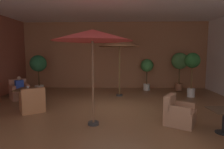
% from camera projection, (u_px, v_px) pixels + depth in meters
% --- Properties ---
extents(ground_plane, '(10.71, 9.26, 0.02)m').
position_uv_depth(ground_plane, '(112.00, 111.00, 6.73)').
color(ground_plane, brown).
extents(wall_back_brick, '(10.71, 0.08, 3.82)m').
position_uv_depth(wall_back_brick, '(114.00, 55.00, 11.08)').
color(wall_back_brick, '#9B6343').
rests_on(wall_back_brick, ground_plane).
extents(cafe_table_front_left, '(0.80, 0.80, 0.62)m').
position_uv_depth(cafe_table_front_left, '(27.00, 92.00, 7.61)').
color(cafe_table_front_left, black).
rests_on(cafe_table_front_left, ground_plane).
extents(armchair_front_left_north, '(1.06, 1.07, 0.86)m').
position_uv_depth(armchair_front_left_north, '(19.00, 92.00, 8.53)').
color(armchair_front_left_north, '#A86A52').
rests_on(armchair_front_left_north, ground_plane).
extents(armchair_front_left_east, '(1.05, 1.05, 0.87)m').
position_uv_depth(armchair_front_left_east, '(32.00, 102.00, 6.67)').
color(armchair_front_left_east, '#B06F44').
rests_on(armchair_front_left_east, ground_plane).
extents(cafe_table_front_right, '(0.72, 0.72, 0.62)m').
position_uv_depth(cafe_table_front_right, '(224.00, 115.00, 4.83)').
color(cafe_table_front_right, black).
rests_on(cafe_table_front_right, ground_plane).
extents(armchair_front_right_east, '(1.02, 1.01, 0.84)m').
position_uv_depth(armchair_front_right_east, '(178.00, 114.00, 5.45)').
color(armchair_front_right_east, '#A67456').
rests_on(armchair_front_right_east, ground_plane).
extents(patio_umbrella_tall_red, '(1.97, 1.97, 2.74)m').
position_uv_depth(patio_umbrella_tall_red, '(120.00, 43.00, 8.88)').
color(patio_umbrella_tall_red, '#2D2D2D').
rests_on(patio_umbrella_tall_red, ground_plane).
extents(patio_umbrella_center_beige, '(2.22, 2.22, 2.69)m').
position_uv_depth(patio_umbrella_center_beige, '(92.00, 36.00, 5.18)').
color(patio_umbrella_center_beige, '#2D2D2D').
rests_on(patio_umbrella_center_beige, ground_plane).
extents(potted_tree_left_corner, '(0.86, 0.86, 1.94)m').
position_uv_depth(potted_tree_left_corner, '(38.00, 66.00, 9.97)').
color(potted_tree_left_corner, silver).
rests_on(potted_tree_left_corner, ground_plane).
extents(potted_tree_mid_left, '(0.70, 0.70, 2.06)m').
position_uv_depth(potted_tree_mid_left, '(192.00, 64.00, 8.78)').
color(potted_tree_mid_left, silver).
rests_on(potted_tree_mid_left, ground_plane).
extents(potted_tree_mid_right, '(0.90, 0.90, 2.07)m').
position_uv_depth(potted_tree_mid_right, '(180.00, 63.00, 10.38)').
color(potted_tree_mid_right, '#A36747').
rests_on(potted_tree_mid_right, ground_plane).
extents(potted_tree_right_corner, '(0.70, 0.70, 1.73)m').
position_uv_depth(potted_tree_right_corner, '(147.00, 68.00, 10.42)').
color(potted_tree_right_corner, silver).
rests_on(potted_tree_right_corner, ground_plane).
extents(patron_blue_shirt, '(0.40, 0.39, 0.60)m').
position_uv_depth(patron_blue_shirt, '(19.00, 84.00, 8.46)').
color(patron_blue_shirt, '#253FA1').
rests_on(patron_blue_shirt, ground_plane).
extents(iced_drink_cup, '(0.08, 0.08, 0.11)m').
position_uv_depth(iced_drink_cup, '(28.00, 88.00, 7.60)').
color(iced_drink_cup, white).
rests_on(iced_drink_cup, cafe_table_front_left).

